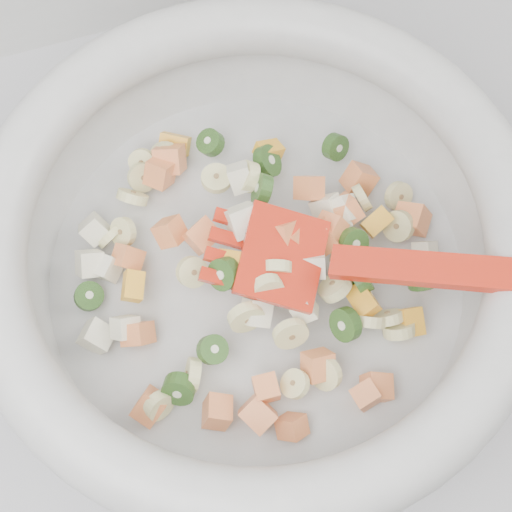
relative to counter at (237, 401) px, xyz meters
name	(u,v)px	position (x,y,z in m)	size (l,w,h in m)	color
counter	(237,401)	(0.00, 0.00, 0.00)	(2.00, 0.60, 0.90)	gray
mixing_bowl	(257,248)	(0.02, -0.01, 0.52)	(0.47, 0.43, 0.14)	beige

